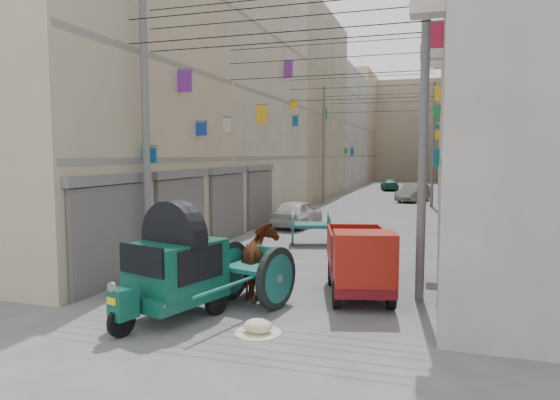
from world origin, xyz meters
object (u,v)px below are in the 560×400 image
at_px(tonga_cart, 252,273).
at_px(distant_car_white, 298,213).
at_px(horse, 261,260).
at_px(distant_car_green, 390,185).
at_px(distant_car_grey, 414,193).
at_px(feed_sack, 258,326).
at_px(mini_truck, 361,265).
at_px(auto_rickshaw, 174,266).
at_px(second_cart, 311,227).

relative_size(tonga_cart, distant_car_white, 0.86).
xyz_separation_m(horse, distant_car_green, (-0.28, 36.72, -0.30)).
bearing_deg(horse, distant_car_white, -97.10).
distance_m(distant_car_white, distant_car_grey, 15.29).
bearing_deg(tonga_cart, feed_sack, -50.56).
height_order(mini_truck, distant_car_green, mini_truck).
distance_m(auto_rickshaw, second_cart, 9.06).
distance_m(mini_truck, distant_car_white, 11.90).
relative_size(auto_rickshaw, feed_sack, 4.94).
bearing_deg(horse, auto_rickshaw, 44.64).
xyz_separation_m(auto_rickshaw, second_cart, (0.64, 9.02, -0.42)).
height_order(horse, distant_car_green, horse).
relative_size(mini_truck, feed_sack, 5.91).
xyz_separation_m(second_cart, horse, (0.47, -6.85, 0.16)).
height_order(auto_rickshaw, mini_truck, auto_rickshaw).
relative_size(feed_sack, distant_car_white, 0.15).
distance_m(second_cart, distant_car_green, 29.87).
bearing_deg(distant_car_green, auto_rickshaw, 78.40).
distance_m(feed_sack, horse, 2.74).
relative_size(auto_rickshaw, horse, 1.38).
bearing_deg(feed_sack, tonga_cart, 113.93).
bearing_deg(tonga_cart, distant_car_grey, 100.56).
bearing_deg(tonga_cart, auto_rickshaw, -116.69).
bearing_deg(distant_car_green, distant_car_grey, 93.42).
bearing_deg(mini_truck, distant_car_grey, 75.13).
bearing_deg(distant_car_white, distant_car_grey, -102.64).
bearing_deg(mini_truck, tonga_cart, -169.49).
relative_size(horse, distant_car_green, 0.54).
bearing_deg(tonga_cart, mini_truck, 40.80).
distance_m(tonga_cart, distant_car_white, 12.27).
distance_m(horse, distant_car_white, 11.43).
distance_m(tonga_cart, mini_truck, 2.51).
bearing_deg(distant_car_grey, mini_truck, -72.35).
bearing_deg(distant_car_green, horse, 80.07).
bearing_deg(distant_car_white, second_cart, 116.43).
bearing_deg(tonga_cart, distant_car_white, 116.28).
relative_size(second_cart, distant_car_green, 0.47).
relative_size(feed_sack, horse, 0.28).
xyz_separation_m(mini_truck, distant_car_green, (-2.64, 36.49, -0.28)).
bearing_deg(distant_car_green, distant_car_white, 75.33).
xyz_separation_m(tonga_cart, feed_sack, (0.74, -1.68, -0.58)).
bearing_deg(distant_car_white, tonga_cart, 105.63).
relative_size(second_cart, distant_car_grey, 0.44).
height_order(feed_sack, distant_car_white, distant_car_white).
xyz_separation_m(distant_car_white, distant_car_grey, (4.60, 14.58, 0.00)).
bearing_deg(feed_sack, distant_car_white, 102.47).
xyz_separation_m(mini_truck, distant_car_grey, (0.04, 25.57, -0.18)).
xyz_separation_m(tonga_cart, second_cart, (-0.57, 7.69, -0.04)).
distance_m(mini_truck, second_cart, 7.20).
relative_size(second_cart, horse, 0.87).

